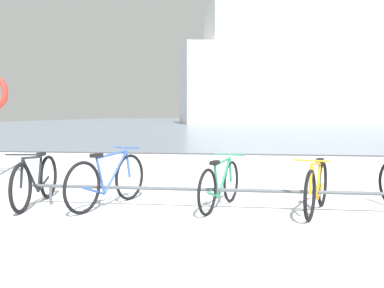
% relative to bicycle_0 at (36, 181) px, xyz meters
% --- Properties ---
extents(ground, '(80.00, 132.00, 0.08)m').
position_rel_bicycle_0_xyz_m(ground, '(1.44, 52.11, -0.40)').
color(ground, silver).
extents(bike_rack, '(5.37, 0.08, 0.31)m').
position_rel_bicycle_0_xyz_m(bike_rack, '(2.61, 0.05, -0.09)').
color(bike_rack, '#4C5156').
rests_on(bike_rack, ground).
extents(bicycle_0, '(0.46, 1.71, 0.80)m').
position_rel_bicycle_0_xyz_m(bicycle_0, '(0.00, 0.00, 0.00)').
color(bicycle_0, black).
rests_on(bicycle_0, ground).
extents(bicycle_1, '(0.71, 1.68, 0.84)m').
position_rel_bicycle_0_xyz_m(bicycle_1, '(1.08, 0.06, 0.02)').
color(bicycle_1, black).
rests_on(bicycle_1, ground).
extents(bicycle_2, '(0.59, 1.53, 0.74)m').
position_rel_bicycle_0_xyz_m(bicycle_2, '(2.69, 0.15, -0.02)').
color(bicycle_2, black).
rests_on(bicycle_2, ground).
extents(bicycle_3, '(0.63, 1.54, 0.76)m').
position_rel_bicycle_0_xyz_m(bicycle_3, '(4.00, 0.01, -0.01)').
color(bicycle_3, black).
rests_on(bicycle_3, ground).
extents(ferry_ship, '(38.10, 20.87, 23.71)m').
position_rel_bicycle_0_xyz_m(ferry_ship, '(11.51, 56.74, 7.61)').
color(ferry_ship, white).
rests_on(ferry_ship, ground).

